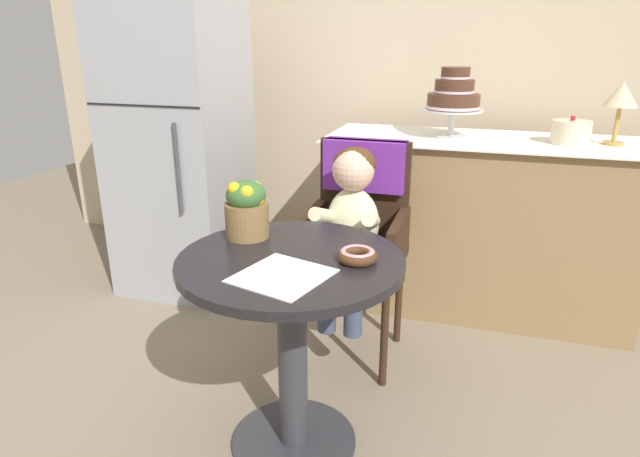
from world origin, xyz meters
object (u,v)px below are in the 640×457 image
object	(u,v)px
round_layer_cake	(571,132)
donut_front	(357,255)
cafe_table	(292,317)
refrigerator	(179,139)
flower_vase	(246,207)
tiered_cake_stand	(454,97)
seated_child	(351,218)
wicker_chair	(359,215)
table_lamp	(621,97)

from	to	relation	value
round_layer_cake	donut_front	bearing A→B (deg)	-119.74
cafe_table	round_layer_cake	world-z (taller)	round_layer_cake
refrigerator	flower_vase	bearing A→B (deg)	-48.92
tiered_cake_stand	round_layer_cake	size ratio (longest dim) A/B	1.92
seated_child	round_layer_cake	bearing A→B (deg)	39.84
cafe_table	wicker_chair	xyz separation A→B (m)	(0.05, 0.71, 0.13)
cafe_table	wicker_chair	world-z (taller)	wicker_chair
donut_front	table_lamp	xyz separation A→B (m)	(0.91, 1.29, 0.37)
seated_child	flower_vase	bearing A→B (deg)	-121.63
wicker_chair	seated_child	bearing A→B (deg)	-93.56
flower_vase	refrigerator	distance (m)	1.28
donut_front	tiered_cake_stand	distance (m)	1.33
donut_front	table_lamp	distance (m)	1.62
cafe_table	flower_vase	world-z (taller)	flower_vase
table_lamp	tiered_cake_stand	bearing A→B (deg)	-178.95
table_lamp	round_layer_cake	bearing A→B (deg)	-170.95
donut_front	round_layer_cake	distance (m)	1.46
seated_child	table_lamp	xyz separation A→B (m)	(1.06, 0.76, 0.44)
round_layer_cake	flower_vase	bearing A→B (deg)	-134.52
table_lamp	refrigerator	bearing A→B (deg)	-174.37
wicker_chair	refrigerator	distance (m)	1.19
tiered_cake_stand	round_layer_cake	world-z (taller)	tiered_cake_stand
flower_vase	tiered_cake_stand	world-z (taller)	tiered_cake_stand
cafe_table	table_lamp	distance (m)	1.83
cafe_table	wicker_chair	size ratio (longest dim) A/B	0.75
donut_front	flower_vase	world-z (taller)	flower_vase
seated_child	tiered_cake_stand	xyz separation A→B (m)	(0.32, 0.74, 0.42)
wicker_chair	table_lamp	xyz separation A→B (m)	(1.06, 0.60, 0.48)
donut_front	table_lamp	size ratio (longest dim) A/B	0.43
tiered_cake_stand	table_lamp	size ratio (longest dim) A/B	1.19
flower_vase	cafe_table	bearing A→B (deg)	-32.65
wicker_chair	table_lamp	distance (m)	1.31
tiered_cake_stand	table_lamp	bearing A→B (deg)	1.05
flower_vase	tiered_cake_stand	bearing A→B (deg)	63.40
wicker_chair	table_lamp	size ratio (longest dim) A/B	3.35
flower_vase	table_lamp	xyz separation A→B (m)	(1.32, 1.18, 0.29)
seated_child	round_layer_cake	world-z (taller)	round_layer_cake
cafe_table	seated_child	xyz separation A→B (m)	(0.05, 0.56, 0.17)
round_layer_cake	table_lamp	xyz separation A→B (m)	(0.19, 0.03, 0.16)
refrigerator	table_lamp	bearing A→B (deg)	5.63
donut_front	refrigerator	distance (m)	1.66
wicker_chair	seated_child	size ratio (longest dim) A/B	1.31
flower_vase	refrigerator	xyz separation A→B (m)	(-0.84, 0.97, 0.02)
donut_front	table_lamp	world-z (taller)	table_lamp
seated_child	flower_vase	xyz separation A→B (m)	(-0.26, -0.42, 0.15)
wicker_chair	flower_vase	distance (m)	0.66
wicker_chair	tiered_cake_stand	xyz separation A→B (m)	(0.32, 0.59, 0.46)
seated_child	tiered_cake_stand	bearing A→B (deg)	66.49
cafe_table	round_layer_cake	xyz separation A→B (m)	(0.93, 1.28, 0.45)
seated_child	wicker_chair	bearing A→B (deg)	90.00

